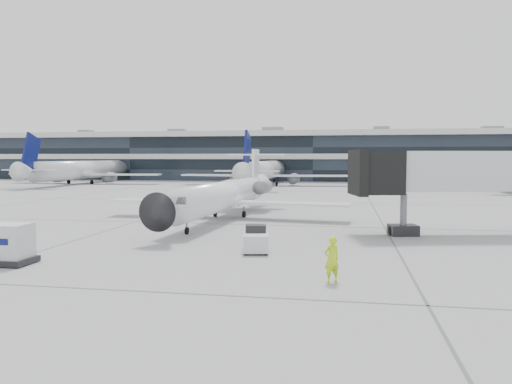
% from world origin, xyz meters
% --- Properties ---
extents(ground, '(220.00, 220.00, 0.00)m').
position_xyz_m(ground, '(0.00, 0.00, 0.00)').
color(ground, gray).
rests_on(ground, ground).
extents(terminal, '(170.00, 22.00, 10.00)m').
position_xyz_m(terminal, '(0.00, 82.00, 5.00)').
color(terminal, black).
rests_on(terminal, ground).
extents(bg_jet_left, '(32.00, 40.00, 9.60)m').
position_xyz_m(bg_jet_left, '(-45.00, 55.00, 0.00)').
color(bg_jet_left, silver).
rests_on(bg_jet_left, ground).
extents(bg_jet_center, '(32.00, 40.00, 9.60)m').
position_xyz_m(bg_jet_center, '(-8.00, 55.00, 0.00)').
color(bg_jet_center, silver).
rests_on(bg_jet_center, ground).
extents(bg_jet_right, '(32.00, 40.00, 9.60)m').
position_xyz_m(bg_jet_right, '(32.00, 55.00, 0.00)').
color(bg_jet_right, silver).
rests_on(bg_jet_right, ground).
extents(regional_jet, '(21.45, 26.79, 6.18)m').
position_xyz_m(regional_jet, '(-3.17, 3.67, 2.11)').
color(regional_jet, white).
rests_on(regional_jet, ground).
extents(jet_bridge, '(18.41, 7.14, 5.94)m').
position_xyz_m(jet_bridge, '(17.50, -1.89, 4.33)').
color(jet_bridge, silver).
rests_on(jet_bridge, ground).
extents(ramp_worker, '(0.87, 0.81, 2.00)m').
position_xyz_m(ramp_worker, '(6.49, -17.25, 1.00)').
color(ramp_worker, '#C1E918').
rests_on(ramp_worker, ground).
extents(baggage_tug, '(1.76, 2.53, 1.48)m').
position_xyz_m(baggage_tug, '(2.09, -10.96, 0.66)').
color(baggage_tug, silver).
rests_on(baggage_tug, ground).
extents(cargo_uld, '(2.43, 1.80, 1.98)m').
position_xyz_m(cargo_uld, '(-9.50, -16.39, 1.00)').
color(cargo_uld, black).
rests_on(cargo_uld, ground).
extents(traffic_cone, '(0.42, 0.42, 0.59)m').
position_xyz_m(traffic_cone, '(-4.46, 16.89, 0.28)').
color(traffic_cone, orange).
rests_on(traffic_cone, ground).
extents(far_tug, '(1.87, 2.51, 1.43)m').
position_xyz_m(far_tug, '(-12.68, 25.99, 0.64)').
color(far_tug, black).
rests_on(far_tug, ground).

